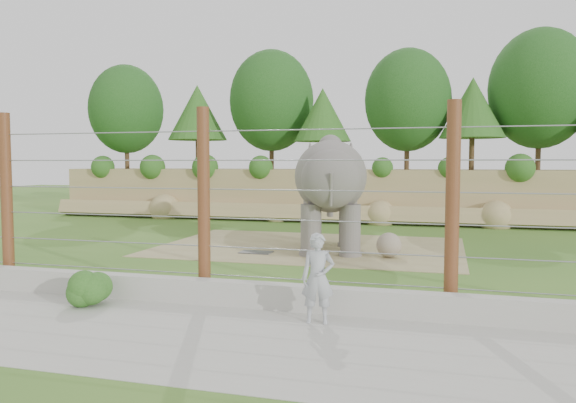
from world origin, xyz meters
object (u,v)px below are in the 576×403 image
(elephant, at_px, (331,193))
(zookeeper, at_px, (318,278))
(stone_ball, at_px, (389,245))
(barrier_fence, at_px, (204,203))

(elephant, height_order, zookeeper, elephant)
(stone_ball, bearing_deg, barrier_fence, -118.62)
(stone_ball, relative_size, barrier_fence, 0.04)
(elephant, relative_size, barrier_fence, 0.23)
(zookeeper, bearing_deg, barrier_fence, 145.56)
(stone_ball, distance_m, barrier_fence, 7.02)
(barrier_fence, bearing_deg, zookeeper, -24.08)
(stone_ball, height_order, barrier_fence, barrier_fence)
(elephant, height_order, stone_ball, elephant)
(stone_ball, bearing_deg, zookeeper, -94.31)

